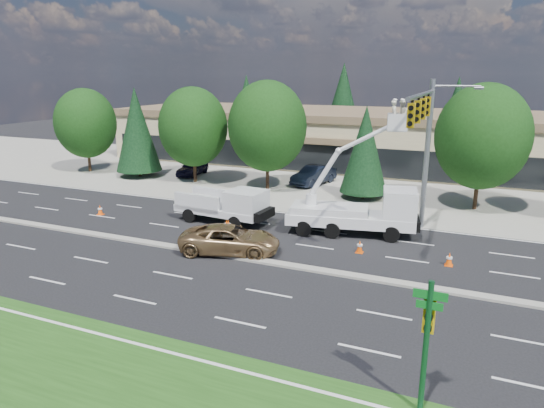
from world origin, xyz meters
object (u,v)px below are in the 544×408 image
at_px(utility_pickup, 227,209).
at_px(minivan, 230,239).
at_px(bucket_truck, 363,207).
at_px(signal_mast, 425,134).
at_px(street_sign_pole, 427,332).

distance_m(utility_pickup, minivan, 5.35).
distance_m(bucket_truck, minivan, 8.22).
xyz_separation_m(signal_mast, utility_pickup, (-11.58, -1.81, -5.11)).
xyz_separation_m(signal_mast, minivan, (-8.93, -6.44, -5.32)).
bearing_deg(street_sign_pole, minivan, 140.44).
bearing_deg(signal_mast, utility_pickup, -171.12).
bearing_deg(street_sign_pole, bucket_truck, 109.07).
bearing_deg(signal_mast, minivan, -144.18).
bearing_deg(bucket_truck, street_sign_pole, -81.93).
distance_m(signal_mast, utility_pickup, 12.79).
xyz_separation_m(street_sign_pole, utility_pickup, (-13.55, 13.64, -1.50)).
relative_size(bucket_truck, minivan, 1.50).
bearing_deg(utility_pickup, street_sign_pole, -39.72).
relative_size(street_sign_pole, utility_pickup, 0.65).
distance_m(street_sign_pole, utility_pickup, 19.29).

